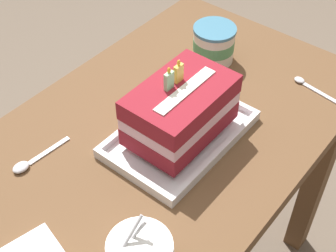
{
  "coord_description": "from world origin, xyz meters",
  "views": [
    {
      "loc": [
        -0.55,
        -0.48,
        1.5
      ],
      "look_at": [
        0.01,
        -0.02,
        0.78
      ],
      "focal_mm": 51.6,
      "sensor_mm": 36.0,
      "label": 1
    }
  ],
  "objects_px": {
    "serving_spoon_by_bowls": "(309,86)",
    "birthday_cake": "(181,110)",
    "ice_cream_tub": "(214,44)",
    "foil_tray": "(180,135)",
    "serving_spoon_near_tray": "(27,164)"
  },
  "relations": [
    {
      "from": "serving_spoon_by_bowls",
      "to": "birthday_cake",
      "type": "bearing_deg",
      "value": 156.9
    },
    {
      "from": "foil_tray",
      "to": "ice_cream_tub",
      "type": "height_order",
      "value": "ice_cream_tub"
    },
    {
      "from": "birthday_cake",
      "to": "ice_cream_tub",
      "type": "distance_m",
      "value": 0.3
    },
    {
      "from": "foil_tray",
      "to": "serving_spoon_near_tray",
      "type": "distance_m",
      "value": 0.32
    },
    {
      "from": "foil_tray",
      "to": "serving_spoon_near_tray",
      "type": "bearing_deg",
      "value": 143.32
    },
    {
      "from": "foil_tray",
      "to": "birthday_cake",
      "type": "height_order",
      "value": "birthday_cake"
    },
    {
      "from": "birthday_cake",
      "to": "serving_spoon_by_bowls",
      "type": "height_order",
      "value": "birthday_cake"
    },
    {
      "from": "serving_spoon_by_bowls",
      "to": "foil_tray",
      "type": "bearing_deg",
      "value": 156.91
    },
    {
      "from": "foil_tray",
      "to": "birthday_cake",
      "type": "distance_m",
      "value": 0.07
    },
    {
      "from": "foil_tray",
      "to": "birthday_cake",
      "type": "bearing_deg",
      "value": 90.0
    },
    {
      "from": "serving_spoon_near_tray",
      "to": "serving_spoon_by_bowls",
      "type": "relative_size",
      "value": 0.93
    },
    {
      "from": "birthday_cake",
      "to": "ice_cream_tub",
      "type": "relative_size",
      "value": 2.09
    },
    {
      "from": "foil_tray",
      "to": "serving_spoon_near_tray",
      "type": "height_order",
      "value": "foil_tray"
    },
    {
      "from": "birthday_cake",
      "to": "serving_spoon_by_bowls",
      "type": "bearing_deg",
      "value": -23.1
    },
    {
      "from": "serving_spoon_near_tray",
      "to": "serving_spoon_by_bowls",
      "type": "height_order",
      "value": "serving_spoon_near_tray"
    }
  ]
}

